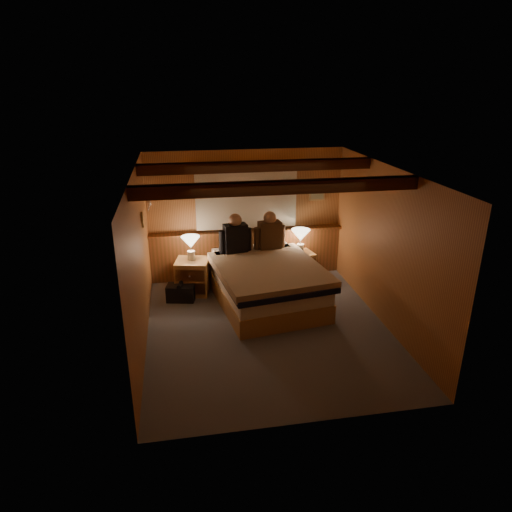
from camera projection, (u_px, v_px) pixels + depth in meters
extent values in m
plane|color=#565C67|center=(268.00, 328.00, 6.96)|extent=(4.20, 4.20, 0.00)
plane|color=#D78F50|center=(269.00, 171.00, 6.10)|extent=(4.20, 4.20, 0.00)
plane|color=#B87C42|center=(246.00, 215.00, 8.46)|extent=(3.60, 0.00, 3.60)
plane|color=#B87C42|center=(140.00, 263.00, 6.24)|extent=(0.00, 4.20, 4.20)
plane|color=#B87C42|center=(386.00, 247.00, 6.82)|extent=(0.00, 4.20, 4.20)
plane|color=#B87C42|center=(309.00, 328.00, 4.60)|extent=(3.60, 0.00, 3.60)
cube|color=brown|center=(247.00, 254.00, 8.67)|extent=(3.60, 0.12, 0.90)
cube|color=brown|center=(247.00, 231.00, 8.45)|extent=(3.60, 0.22, 0.04)
cylinder|color=#462611|center=(246.00, 170.00, 8.08)|extent=(2.10, 0.05, 0.05)
sphere|color=#462611|center=(187.00, 172.00, 7.91)|extent=(0.08, 0.08, 0.08)
sphere|color=#462611|center=(303.00, 168.00, 8.25)|extent=(0.08, 0.08, 0.08)
cube|color=white|center=(246.00, 200.00, 8.29)|extent=(1.85, 0.08, 1.05)
cube|color=#462611|center=(279.00, 187.00, 5.58)|extent=(3.60, 0.15, 0.16)
cube|color=#462611|center=(257.00, 166.00, 6.96)|extent=(3.60, 0.15, 0.16)
cylinder|color=silver|center=(146.00, 196.00, 7.52)|extent=(0.03, 0.55, 0.03)
torus|color=silver|center=(148.00, 205.00, 7.43)|extent=(0.01, 0.21, 0.21)
torus|color=silver|center=(149.00, 202.00, 7.64)|extent=(0.01, 0.21, 0.21)
cube|color=tan|center=(317.00, 194.00, 8.53)|extent=(0.30, 0.03, 0.25)
cube|color=beige|center=(317.00, 194.00, 8.52)|extent=(0.24, 0.01, 0.19)
cube|color=#AE764A|center=(266.00, 294.00, 7.71)|extent=(1.82, 2.26, 0.31)
cube|color=white|center=(266.00, 279.00, 7.61)|extent=(1.78, 2.21, 0.25)
cube|color=black|center=(272.00, 277.00, 7.32)|extent=(1.82, 1.86, 0.08)
cube|color=tan|center=(269.00, 270.00, 7.42)|extent=(1.89, 2.07, 0.12)
cube|color=white|center=(231.00, 254.00, 8.13)|extent=(0.66, 0.43, 0.16)
cube|color=white|center=(272.00, 250.00, 8.36)|extent=(0.66, 0.43, 0.16)
cube|color=#AE764A|center=(193.00, 276.00, 8.03)|extent=(0.65, 0.61, 0.61)
cube|color=brown|center=(190.00, 276.00, 7.76)|extent=(0.49, 0.12, 0.21)
cube|color=brown|center=(191.00, 289.00, 7.85)|extent=(0.49, 0.12, 0.21)
cylinder|color=silver|center=(190.00, 276.00, 7.76)|extent=(0.04, 0.04, 0.03)
cylinder|color=silver|center=(191.00, 289.00, 7.85)|extent=(0.04, 0.04, 0.03)
cube|color=#AE764A|center=(300.00, 266.00, 8.61)|extent=(0.56, 0.52, 0.52)
cube|color=brown|center=(305.00, 264.00, 8.40)|extent=(0.42, 0.11, 0.18)
cube|color=brown|center=(305.00, 275.00, 8.48)|extent=(0.42, 0.11, 0.18)
cylinder|color=silver|center=(305.00, 264.00, 8.40)|extent=(0.04, 0.04, 0.03)
cylinder|color=silver|center=(305.00, 275.00, 8.48)|extent=(0.04, 0.04, 0.03)
cylinder|color=silver|center=(191.00, 255.00, 7.92)|extent=(0.13, 0.13, 0.16)
cylinder|color=silver|center=(191.00, 249.00, 7.88)|extent=(0.02, 0.02, 0.09)
cone|color=beige|center=(191.00, 242.00, 7.83)|extent=(0.33, 0.33, 0.20)
cylinder|color=silver|center=(300.00, 248.00, 8.48)|extent=(0.14, 0.14, 0.17)
cylinder|color=silver|center=(300.00, 243.00, 8.44)|extent=(0.02, 0.02, 0.10)
cone|color=beige|center=(301.00, 235.00, 8.39)|extent=(0.35, 0.35, 0.21)
cube|color=black|center=(235.00, 239.00, 7.95)|extent=(0.43, 0.29, 0.53)
cylinder|color=black|center=(223.00, 243.00, 7.90)|extent=(0.13, 0.13, 0.42)
cylinder|color=black|center=(248.00, 240.00, 8.04)|extent=(0.13, 0.13, 0.42)
sphere|color=tan|center=(235.00, 220.00, 7.83)|extent=(0.23, 0.23, 0.23)
cube|color=#462F1C|center=(270.00, 236.00, 8.13)|extent=(0.42, 0.27, 0.52)
cylinder|color=#462F1C|center=(257.00, 239.00, 8.08)|extent=(0.12, 0.12, 0.41)
cylinder|color=#462F1C|center=(282.00, 237.00, 8.20)|extent=(0.12, 0.12, 0.41)
sphere|color=tan|center=(270.00, 218.00, 8.01)|extent=(0.23, 0.23, 0.23)
cube|color=black|center=(181.00, 293.00, 7.80)|extent=(0.52, 0.37, 0.28)
cylinder|color=black|center=(180.00, 284.00, 7.74)|extent=(0.13, 0.29, 0.08)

